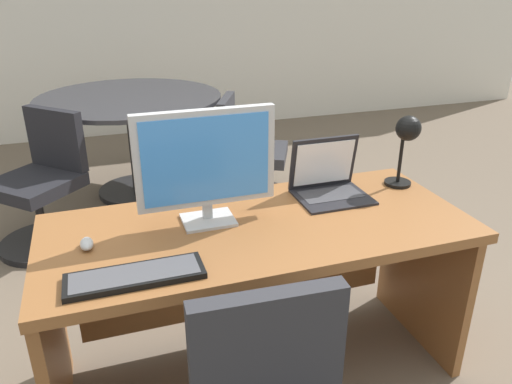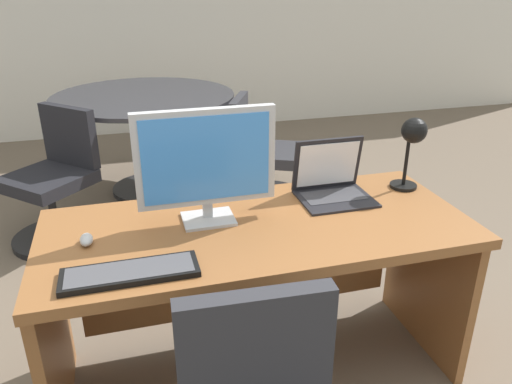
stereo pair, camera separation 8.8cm
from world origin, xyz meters
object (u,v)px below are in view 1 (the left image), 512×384
mouse (87,244)px  keyboard (135,276)px  desk (255,263)px  laptop (327,177)px  meeting_table (131,120)px  meeting_chair_near (43,192)px  desk_lamp (407,137)px  meeting_chair_far (249,160)px  monitor (206,162)px

mouse → keyboard: bearing=-60.4°
desk → laptop: (0.38, 0.14, 0.28)m
desk → meeting_table: (-0.29, 2.12, 0.07)m
meeting_chair_near → keyboard: bearing=-76.4°
desk_lamp → meeting_table: 2.29m
desk_lamp → meeting_chair_far: (-0.21, 1.63, -0.65)m
desk → desk_lamp: desk_lamp is taller
desk → meeting_table: meeting_table is taller
desk → meeting_chair_far: meeting_chair_far is taller
desk_lamp → meeting_table: (-1.02, 2.02, -0.37)m
monitor → keyboard: size_ratio=1.21×
meeting_chair_far → meeting_chair_near: bearing=-169.9°
meeting_chair_far → laptop: bearing=-95.1°
desk → laptop: bearing=20.7°
desk_lamp → meeting_chair_far: desk_lamp is taller
meeting_table → meeting_chair_near: size_ratio=1.60×
keyboard → meeting_table: (0.20, 2.40, -0.15)m
meeting_chair_far → monitor: bearing=-112.4°
monitor → keyboard: 0.50m
desk → meeting_table: 2.14m
monitor → meeting_table: size_ratio=0.39×
desk → meeting_table: size_ratio=1.21×
meeting_table → meeting_chair_near: meeting_chair_near is taller
meeting_table → meeting_chair_near: bearing=-134.7°
mouse → desk_lamp: desk_lamp is taller
desk_lamp → meeting_table: size_ratio=0.24×
laptop → meeting_chair_near: (-1.30, 1.34, -0.45)m
mouse → meeting_chair_far: (1.16, 1.77, -0.43)m
monitor → meeting_chair_far: monitor is taller
desk_lamp → meeting_chair_near: bearing=140.1°
meeting_chair_far → mouse: bearing=-123.2°
monitor → laptop: 0.59m
monitor → meeting_chair_far: bearing=67.6°
monitor → desk_lamp: monitor is taller
keyboard → meeting_chair_far: 2.30m
monitor → meeting_table: (-0.11, 2.08, -0.38)m
laptop → mouse: laptop is taller
laptop → mouse: size_ratio=3.79×
mouse → meeting_chair_far: meeting_chair_far is taller
monitor → meeting_chair_near: bearing=117.1°
meeting_chair_far → desk: bearing=-106.7°
keyboard → meeting_chair_far: (1.01, 2.02, -0.43)m
desk_lamp → laptop: bearing=173.4°
meeting_chair_near → laptop: bearing=-45.9°
desk_lamp → monitor: bearing=-175.9°
desk → laptop: laptop is taller
laptop → meeting_table: bearing=108.7°
monitor → mouse: 0.51m
desk → meeting_table: bearing=97.8°
mouse → meeting_table: bearing=80.9°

